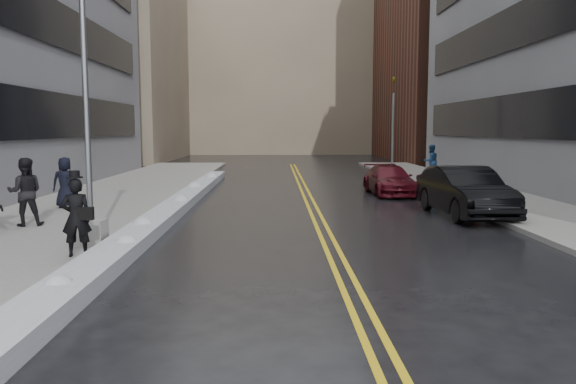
{
  "coord_description": "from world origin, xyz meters",
  "views": [
    {
      "loc": [
        1.13,
        -11.34,
        2.91
      ],
      "look_at": [
        1.44,
        2.99,
        1.3
      ],
      "focal_mm": 35.0,
      "sensor_mm": 36.0,
      "label": 1
    }
  ],
  "objects": [
    {
      "name": "pedestrian_c",
      "position": [
        -6.26,
        8.42,
        1.05
      ],
      "size": [
        0.98,
        0.75,
        1.79
      ],
      "primitive_type": "imported",
      "rotation": [
        0.0,
        0.0,
        3.37
      ],
      "color": "black",
      "rests_on": "sidewalk_west"
    },
    {
      "name": "sidewalk_west",
      "position": [
        -5.75,
        10.0,
        0.07
      ],
      "size": [
        5.5,
        50.0,
        0.15
      ],
      "primitive_type": "cube",
      "color": "gray",
      "rests_on": "ground"
    },
    {
      "name": "pedestrian_b",
      "position": [
        -6.03,
        4.72,
        1.13
      ],
      "size": [
        1.13,
        0.99,
        1.95
      ],
      "primitive_type": "imported",
      "rotation": [
        0.0,
        0.0,
        3.45
      ],
      "color": "black",
      "rests_on": "sidewalk_west"
    },
    {
      "name": "lane_line_right",
      "position": [
        2.65,
        10.0,
        0.0
      ],
      "size": [
        0.12,
        50.0,
        0.01
      ],
      "primitive_type": "cube",
      "color": "gold",
      "rests_on": "ground"
    },
    {
      "name": "building_west_far",
      "position": [
        -15.5,
        44.0,
        9.0
      ],
      "size": [
        14.0,
        22.0,
        18.0
      ],
      "primitive_type": "cube",
      "color": "gray",
      "rests_on": "ground"
    },
    {
      "name": "sidewalk_east",
      "position": [
        10.0,
        10.0,
        0.07
      ],
      "size": [
        4.0,
        50.0,
        0.15
      ],
      "primitive_type": "cube",
      "color": "gray",
      "rests_on": "ground"
    },
    {
      "name": "fire_hydrant",
      "position": [
        9.0,
        10.0,
        0.55
      ],
      "size": [
        0.26,
        0.26,
        0.73
      ],
      "color": "maroon",
      "rests_on": "sidewalk_east"
    },
    {
      "name": "lane_line_left",
      "position": [
        2.35,
        10.0,
        0.0
      ],
      "size": [
        0.12,
        50.0,
        0.01
      ],
      "primitive_type": "cube",
      "color": "gold",
      "rests_on": "ground"
    },
    {
      "name": "traffic_signal",
      "position": [
        8.5,
        24.0,
        3.4
      ],
      "size": [
        0.16,
        0.2,
        6.0
      ],
      "color": "gray",
      "rests_on": "sidewalk_east"
    },
    {
      "name": "lamppost",
      "position": [
        -3.3,
        2.0,
        2.53
      ],
      "size": [
        0.65,
        0.65,
        7.62
      ],
      "color": "gray",
      "rests_on": "sidewalk_west"
    },
    {
      "name": "car_black",
      "position": [
        7.42,
        7.08,
        0.83
      ],
      "size": [
        2.07,
        5.16,
        1.67
      ],
      "primitive_type": "imported",
      "rotation": [
        0.0,
        0.0,
        0.06
      ],
      "color": "black",
      "rests_on": "ground"
    },
    {
      "name": "car_maroon",
      "position": [
        6.22,
        13.51,
        0.64
      ],
      "size": [
        1.93,
        4.48,
        1.28
      ],
      "primitive_type": "imported",
      "rotation": [
        0.0,
        0.0,
        0.03
      ],
      "color": "#410A12",
      "rests_on": "ground"
    },
    {
      "name": "pedestrian_fedora",
      "position": [
        -3.2,
        0.77,
        1.01
      ],
      "size": [
        0.7,
        0.54,
        1.71
      ],
      "primitive_type": "imported",
      "rotation": [
        0.0,
        0.0,
        3.37
      ],
      "color": "black",
      "rests_on": "sidewalk_west"
    },
    {
      "name": "building_east_far",
      "position": [
        19.0,
        42.0,
        14.0
      ],
      "size": [
        14.0,
        20.0,
        28.0
      ],
      "primitive_type": "cube",
      "color": "#562D21",
      "rests_on": "ground"
    },
    {
      "name": "snow_ridge",
      "position": [
        -2.45,
        8.0,
        0.17
      ],
      "size": [
        0.9,
        30.0,
        0.34
      ],
      "primitive_type": "cube",
      "color": "silver",
      "rests_on": "ground"
    },
    {
      "name": "building_far",
      "position": [
        2.0,
        60.0,
        11.0
      ],
      "size": [
        36.0,
        16.0,
        22.0
      ],
      "primitive_type": "cube",
      "color": "gray",
      "rests_on": "ground"
    },
    {
      "name": "ground",
      "position": [
        0.0,
        0.0,
        0.0
      ],
      "size": [
        160.0,
        160.0,
        0.0
      ],
      "primitive_type": "plane",
      "color": "black",
      "rests_on": "ground"
    },
    {
      "name": "pedestrian_east",
      "position": [
        9.93,
        20.23,
        1.09
      ],
      "size": [
        1.1,
        0.97,
        1.89
      ],
      "primitive_type": "imported",
      "rotation": [
        0.0,
        0.0,
        3.47
      ],
      "color": "navy",
      "rests_on": "sidewalk_east"
    }
  ]
}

